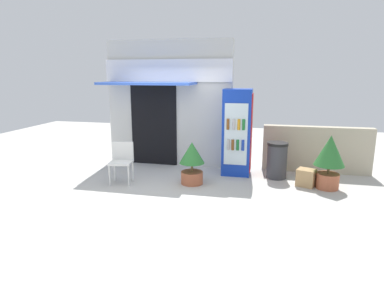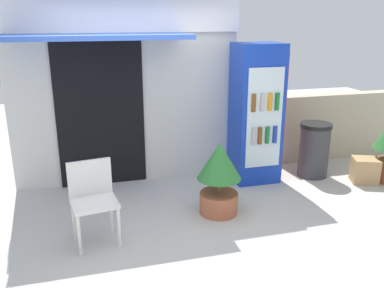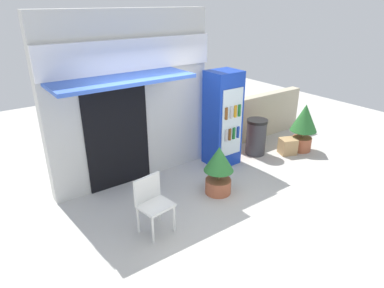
{
  "view_description": "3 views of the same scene",
  "coord_description": "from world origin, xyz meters",
  "px_view_note": "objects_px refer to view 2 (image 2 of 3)",
  "views": [
    {
      "loc": [
        2.16,
        -6.33,
        2.33
      ],
      "look_at": [
        0.61,
        0.61,
        0.79
      ],
      "focal_mm": 30.66,
      "sensor_mm": 36.0,
      "label": 1
    },
    {
      "loc": [
        -0.82,
        -4.07,
        2.33
      ],
      "look_at": [
        0.46,
        0.67,
        0.78
      ],
      "focal_mm": 37.99,
      "sensor_mm": 36.0,
      "label": 2
    },
    {
      "loc": [
        -2.82,
        -3.79,
        3.27
      ],
      "look_at": [
        0.34,
        0.59,
        0.94
      ],
      "focal_mm": 31.45,
      "sensor_mm": 36.0,
      "label": 3
    }
  ],
  "objects_px": {
    "drink_cooler": "(256,114)",
    "plastic_chair": "(93,195)",
    "potted_plant_near_shop": "(219,174)",
    "cardboard_box": "(365,170)",
    "trash_bin": "(314,150)"
  },
  "relations": [
    {
      "from": "drink_cooler",
      "to": "plastic_chair",
      "type": "distance_m",
      "value": 2.68
    },
    {
      "from": "potted_plant_near_shop",
      "to": "drink_cooler",
      "type": "bearing_deg",
      "value": 46.64
    },
    {
      "from": "plastic_chair",
      "to": "cardboard_box",
      "type": "bearing_deg",
      "value": 8.96
    },
    {
      "from": "plastic_chair",
      "to": "trash_bin",
      "type": "xyz_separation_m",
      "value": [
        3.28,
        1.05,
        -0.11
      ]
    },
    {
      "from": "plastic_chair",
      "to": "cardboard_box",
      "type": "height_order",
      "value": "plastic_chair"
    },
    {
      "from": "drink_cooler",
      "to": "cardboard_box",
      "type": "relative_size",
      "value": 5.46
    },
    {
      "from": "trash_bin",
      "to": "drink_cooler",
      "type": "bearing_deg",
      "value": 173.05
    },
    {
      "from": "cardboard_box",
      "to": "trash_bin",
      "type": "bearing_deg",
      "value": 143.78
    },
    {
      "from": "drink_cooler",
      "to": "trash_bin",
      "type": "distance_m",
      "value": 1.09
    },
    {
      "from": "plastic_chair",
      "to": "potted_plant_near_shop",
      "type": "relative_size",
      "value": 0.96
    },
    {
      "from": "cardboard_box",
      "to": "plastic_chair",
      "type": "bearing_deg",
      "value": -171.04
    },
    {
      "from": "trash_bin",
      "to": "potted_plant_near_shop",
      "type": "bearing_deg",
      "value": -155.68
    },
    {
      "from": "drink_cooler",
      "to": "cardboard_box",
      "type": "height_order",
      "value": "drink_cooler"
    },
    {
      "from": "potted_plant_near_shop",
      "to": "cardboard_box",
      "type": "height_order",
      "value": "potted_plant_near_shop"
    },
    {
      "from": "drink_cooler",
      "to": "plastic_chair",
      "type": "xyz_separation_m",
      "value": [
        -2.36,
        -1.16,
        -0.47
      ]
    }
  ]
}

